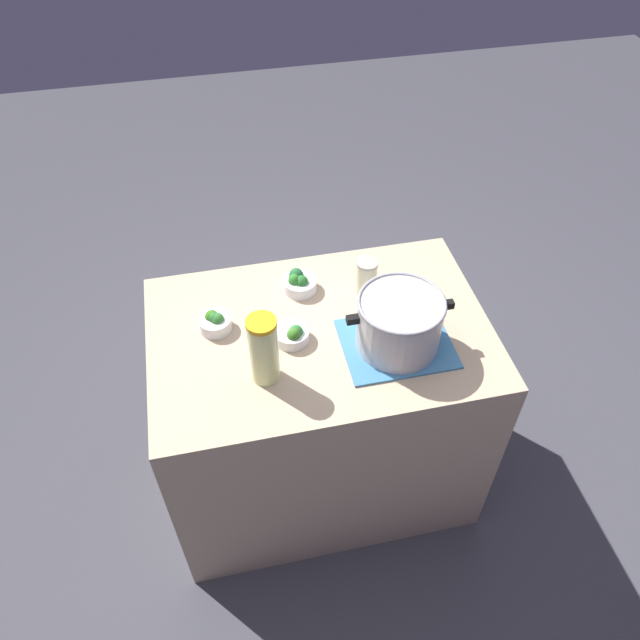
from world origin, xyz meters
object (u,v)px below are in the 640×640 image
object	(u,v)px
cooking_pot	(399,322)
broccoli_bowl_front	(293,334)
lemonade_pitcher	(264,350)
broccoli_bowl_back	(215,322)
mason_jar	(366,277)
broccoli_bowl_center	(299,283)

from	to	relation	value
cooking_pot	broccoli_bowl_front	world-z (taller)	cooking_pot
lemonade_pitcher	broccoli_bowl_back	world-z (taller)	lemonade_pitcher
broccoli_bowl_front	cooking_pot	bearing A→B (deg)	164.42
mason_jar	broccoli_bowl_back	size ratio (longest dim) A/B	1.29
lemonade_pitcher	broccoli_bowl_center	distance (m)	0.42
broccoli_bowl_center	broccoli_bowl_back	distance (m)	0.33
cooking_pot	mason_jar	size ratio (longest dim) A/B	2.46
cooking_pot	broccoli_bowl_center	world-z (taller)	cooking_pot
broccoli_bowl_center	cooking_pot	bearing A→B (deg)	128.37
mason_jar	broccoli_bowl_center	distance (m)	0.24
mason_jar	broccoli_bowl_back	world-z (taller)	mason_jar
lemonade_pitcher	broccoli_bowl_center	world-z (taller)	lemonade_pitcher
broccoli_bowl_front	broccoli_bowl_back	size ratio (longest dim) A/B	1.08
broccoli_bowl_back	broccoli_bowl_front	bearing A→B (deg)	156.00
mason_jar	broccoli_bowl_front	size ratio (longest dim) A/B	1.19
cooking_pot	mason_jar	xyz separation A→B (m)	(0.03, -0.26, -0.03)
mason_jar	broccoli_bowl_center	size ratio (longest dim) A/B	1.18
cooking_pot	broccoli_bowl_front	bearing A→B (deg)	-15.58
broccoli_bowl_center	broccoli_bowl_back	bearing A→B (deg)	22.72
mason_jar	broccoli_bowl_center	xyz separation A→B (m)	(0.23, -0.07, -0.04)
cooking_pot	broccoli_bowl_front	xyz separation A→B (m)	(0.33, -0.09, -0.08)
broccoli_bowl_front	lemonade_pitcher	bearing A→B (deg)	50.48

